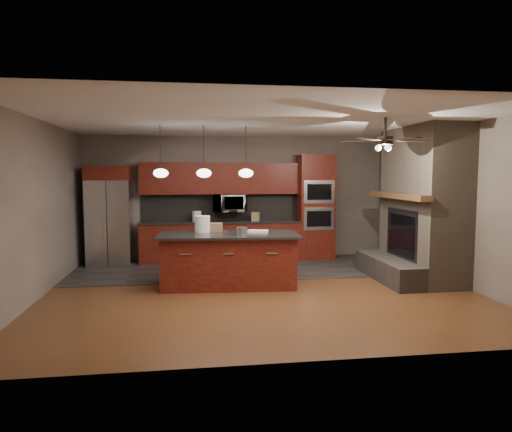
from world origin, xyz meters
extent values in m
plane|color=brown|center=(0.00, 0.00, 0.00)|extent=(7.00, 7.00, 0.00)
cube|color=white|center=(0.00, 0.00, 2.80)|extent=(7.00, 6.00, 0.02)
cube|color=gray|center=(0.00, 3.00, 1.40)|extent=(7.00, 0.02, 2.80)
cube|color=gray|center=(3.50, 0.00, 1.40)|extent=(0.02, 6.00, 2.80)
cube|color=gray|center=(-3.50, 0.00, 1.40)|extent=(0.02, 6.00, 2.80)
cube|color=#312F2C|center=(0.00, 1.80, 0.01)|extent=(7.00, 2.40, 0.01)
cube|color=#736352|center=(3.10, 0.40, 1.40)|extent=(0.80, 2.00, 2.80)
cube|color=#47403A|center=(2.45, 0.40, 0.20)|extent=(0.50, 2.00, 0.40)
cube|color=#2D2D30|center=(2.72, 0.40, 0.83)|extent=(0.05, 1.20, 0.95)
cube|color=black|center=(2.70, 0.40, 0.83)|extent=(0.02, 1.00, 0.75)
cube|color=brown|center=(2.60, 0.40, 1.55)|extent=(0.22, 2.10, 0.10)
cube|color=maroon|center=(-0.48, 2.70, 0.43)|extent=(3.55, 0.60, 0.86)
cube|color=black|center=(-0.48, 2.70, 0.88)|extent=(3.59, 0.64, 0.04)
cube|color=black|center=(-0.48, 2.98, 1.20)|extent=(3.55, 0.03, 0.60)
cube|color=maroon|center=(-0.48, 2.83, 1.85)|extent=(3.55, 0.35, 0.70)
cube|color=maroon|center=(1.70, 2.70, 1.19)|extent=(0.80, 0.60, 2.38)
cube|color=silver|center=(1.70, 2.40, 0.95)|extent=(0.70, 0.03, 0.52)
cube|color=black|center=(1.70, 2.38, 0.95)|extent=(0.55, 0.02, 0.35)
cube|color=silver|center=(1.70, 2.40, 1.55)|extent=(0.70, 0.03, 0.52)
cube|color=black|center=(1.70, 2.38, 1.55)|extent=(0.55, 0.02, 0.35)
imported|color=silver|center=(-0.27, 2.75, 1.30)|extent=(0.73, 0.41, 0.50)
cube|color=silver|center=(-2.86, 2.62, 0.91)|extent=(0.91, 0.72, 1.82)
cube|color=#2D2D30|center=(-2.86, 2.26, 0.91)|extent=(0.02, 0.02, 1.80)
cube|color=silver|center=(-2.96, 2.25, 0.96)|extent=(0.03, 0.03, 0.91)
cube|color=silver|center=(-2.76, 2.25, 0.96)|extent=(0.03, 0.03, 0.91)
cube|color=maroon|center=(-2.86, 2.62, 1.97)|extent=(0.91, 0.72, 0.30)
cube|color=maroon|center=(-0.50, 0.35, 0.44)|extent=(2.32, 1.11, 0.88)
cube|color=black|center=(-0.50, 0.35, 0.90)|extent=(2.48, 1.27, 0.04)
cylinder|color=white|center=(-0.94, 0.60, 1.06)|extent=(0.27, 0.27, 0.29)
cylinder|color=#A9A8AD|center=(-0.28, 0.22, 0.98)|extent=(0.22, 0.22, 0.12)
cube|color=white|center=(0.03, 0.46, 0.94)|extent=(0.40, 0.32, 0.04)
cube|color=#8F6249|center=(-0.71, 0.71, 0.99)|extent=(0.27, 0.23, 0.15)
cylinder|color=white|center=(-1.01, 2.70, 1.01)|extent=(0.22, 0.22, 0.23)
cube|color=#98814E|center=(0.31, 2.65, 1.00)|extent=(0.21, 0.18, 0.19)
cylinder|color=black|center=(-1.65, 0.70, 2.41)|extent=(0.01, 0.01, 0.78)
ellipsoid|color=white|center=(-1.65, 0.70, 1.96)|extent=(0.26, 0.26, 0.16)
cylinder|color=black|center=(-0.90, 0.70, 2.41)|extent=(0.01, 0.01, 0.78)
ellipsoid|color=white|center=(-0.90, 0.70, 1.96)|extent=(0.26, 0.26, 0.16)
cylinder|color=black|center=(-0.15, 0.70, 2.41)|extent=(0.01, 0.01, 0.78)
ellipsoid|color=white|center=(-0.15, 0.70, 1.96)|extent=(0.26, 0.26, 0.16)
cylinder|color=black|center=(1.80, -0.80, 2.65)|extent=(0.04, 0.04, 0.30)
cylinder|color=black|center=(1.80, -0.80, 2.45)|extent=(0.24, 0.24, 0.12)
cube|color=black|center=(2.18, -0.80, 2.45)|extent=(0.60, 0.12, 0.01)
cube|color=black|center=(1.92, -0.44, 2.45)|extent=(0.30, 0.61, 0.01)
cube|color=black|center=(1.49, -0.58, 2.45)|extent=(0.56, 0.45, 0.01)
cube|color=black|center=(1.49, -1.02, 2.45)|extent=(0.56, 0.45, 0.01)
cube|color=black|center=(1.92, -1.16, 2.45)|extent=(0.30, 0.61, 0.01)
camera|label=1|loc=(-1.14, -7.45, 1.94)|focal=32.00mm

